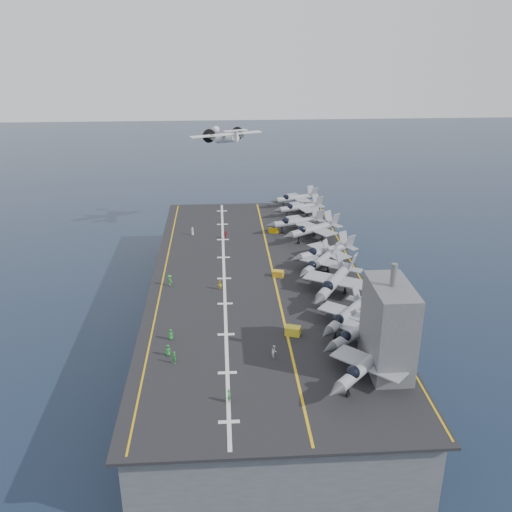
{
  "coord_description": "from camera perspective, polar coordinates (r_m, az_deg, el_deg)",
  "views": [
    {
      "loc": [
        -6.39,
        -93.59,
        52.9
      ],
      "look_at": [
        0.0,
        4.0,
        13.0
      ],
      "focal_mm": 40.0,
      "sensor_mm": 36.0,
      "label": 1
    }
  ],
  "objects": [
    {
      "name": "deck_edge_stbd",
      "position": [
        105.75,
        10.2,
        -1.86
      ],
      "size": [
        0.25,
        90.0,
        0.02
      ],
      "primitive_type": "cube",
      "color": "gold",
      "rests_on": "flight_deck"
    },
    {
      "name": "fighter_jet_8",
      "position": [
        136.26,
        4.46,
        4.94
      ],
      "size": [
        15.14,
        12.62,
        4.49
      ],
      "primitive_type": null,
      "color": "gray",
      "rests_on": "flight_deck"
    },
    {
      "name": "crew_3",
      "position": [
        100.77,
        -8.62,
        -2.41
      ],
      "size": [
        1.36,
        1.38,
        1.94
      ],
      "primitive_type": "imported",
      "color": "green",
      "rests_on": "flight_deck"
    },
    {
      "name": "fighter_jet_6",
      "position": [
        120.81,
        5.76,
        2.76
      ],
      "size": [
        17.55,
        16.13,
        5.07
      ],
      "primitive_type": null,
      "color": "gray",
      "rests_on": "flight_deck"
    },
    {
      "name": "fighter_jet_0",
      "position": [
        74.69,
        10.97,
        -10.57
      ],
      "size": [
        17.48,
        17.63,
        5.17
      ],
      "primitive_type": null,
      "color": "gray",
      "rests_on": "flight_deck"
    },
    {
      "name": "crew_0",
      "position": [
        84.19,
        -8.54,
        -7.76
      ],
      "size": [
        1.08,
        0.82,
        1.63
      ],
      "primitive_type": "imported",
      "color": "#268C33",
      "rests_on": "flight_deck"
    },
    {
      "name": "crew_6",
      "position": [
        70.81,
        -2.69,
        -13.78
      ],
      "size": [
        0.77,
        1.13,
        1.86
      ],
      "primitive_type": "imported",
      "color": "green",
      "rests_on": "flight_deck"
    },
    {
      "name": "crew_1",
      "position": [
        78.6,
        -8.19,
        -10.03
      ],
      "size": [
        1.18,
        1.28,
        1.77
      ],
      "primitive_type": "imported",
      "color": "#268C33",
      "rests_on": "flight_deck"
    },
    {
      "name": "foul_line",
      "position": [
        103.21,
        1.81,
        -2.12
      ],
      "size": [
        0.35,
        90.0,
        0.02
      ],
      "primitive_type": "cube",
      "color": "gold",
      "rests_on": "flight_deck"
    },
    {
      "name": "tow_cart_b",
      "position": [
        103.29,
        2.23,
        -1.78
      ],
      "size": [
        2.2,
        1.8,
        1.13
      ],
      "primitive_type": null,
      "color": "gold",
      "rests_on": "flight_deck"
    },
    {
      "name": "fighter_jet_4",
      "position": [
        104.49,
        6.34,
        -0.54
      ],
      "size": [
        15.25,
        16.33,
        4.72
      ],
      "primitive_type": null,
      "color": "#8F979F",
      "rests_on": "flight_deck"
    },
    {
      "name": "tow_cart_a",
      "position": [
        84.69,
        3.71,
        -7.47
      ],
      "size": [
        2.54,
        2.08,
        1.31
      ],
      "primitive_type": null,
      "color": "gold",
      "rests_on": "flight_deck"
    },
    {
      "name": "flight_deck",
      "position": [
        103.07,
        0.15,
        -2.28
      ],
      "size": [
        38.0,
        92.0,
        0.4
      ],
      "primitive_type": "cube",
      "color": "black",
      "rests_on": "hull"
    },
    {
      "name": "crew_8",
      "position": [
        80.47,
        -8.79,
        -9.3
      ],
      "size": [
        1.08,
        0.82,
        1.63
      ],
      "primitive_type": "imported",
      "color": "#268C33",
      "rests_on": "flight_deck"
    },
    {
      "name": "crew_2",
      "position": [
        98.42,
        -3.65,
        -2.89
      ],
      "size": [
        1.22,
        1.13,
        1.7
      ],
      "primitive_type": "imported",
      "color": "yellow",
      "rests_on": "flight_deck"
    },
    {
      "name": "fighter_jet_2",
      "position": [
        86.49,
        9.14,
        -5.71
      ],
      "size": [
        15.99,
        16.82,
        4.87
      ],
      "primitive_type": null,
      "color": "#9199A2",
      "rests_on": "flight_deck"
    },
    {
      "name": "ground",
      "position": [
        107.7,
        0.14,
        -7.22
      ],
      "size": [
        500.0,
        500.0,
        0.0
      ],
      "primitive_type": "plane",
      "color": "#142135",
      "rests_on": "ground"
    },
    {
      "name": "landing_centerline",
      "position": [
        102.78,
        -3.2,
        -2.26
      ],
      "size": [
        0.5,
        90.0,
        0.02
      ],
      "primitive_type": "cube",
      "color": "silver",
      "rests_on": "flight_deck"
    },
    {
      "name": "fighter_jet_9",
      "position": [
        143.66,
        4.03,
        5.87
      ],
      "size": [
        15.14,
        12.62,
        4.49
      ],
      "primitive_type": null,
      "color": "gray",
      "rests_on": "flight_deck"
    },
    {
      "name": "transport_plane",
      "position": [
        150.95,
        -2.98,
        11.63
      ],
      "size": [
        23.14,
        19.72,
        4.62
      ],
      "primitive_type": null,
      "color": "silver"
    },
    {
      "name": "crew_4",
      "position": [
        121.77,
        -3.08,
        2.17
      ],
      "size": [
        1.24,
        1.21,
        1.74
      ],
      "primitive_type": "imported",
      "color": "#AE1E28",
      "rests_on": "flight_deck"
    },
    {
      "name": "fighter_jet_7",
      "position": [
        125.57,
        4.19,
        3.49
      ],
      "size": [
        15.78,
        12.89,
        4.73
      ],
      "primitive_type": null,
      "color": "gray",
      "rests_on": "flight_deck"
    },
    {
      "name": "crew_7",
      "position": [
        79.25,
        1.82,
        -9.48
      ],
      "size": [
        0.89,
        1.19,
        1.8
      ],
      "primitive_type": "imported",
      "color": "silver",
      "rests_on": "flight_deck"
    },
    {
      "name": "island_superstructure",
      "position": [
        75.67,
        13.2,
        -6.0
      ],
      "size": [
        5.0,
        10.0,
        15.0
      ],
      "primitive_type": null,
      "color": "#56595E",
      "rests_on": "flight_deck"
    },
    {
      "name": "crew_5",
      "position": [
        124.32,
        -6.37,
        2.48
      ],
      "size": [
        1.16,
        1.23,
        1.71
      ],
      "primitive_type": "imported",
      "color": "white",
      "rests_on": "flight_deck"
    },
    {
      "name": "hull",
      "position": [
        105.33,
        0.14,
        -4.86
      ],
      "size": [
        36.0,
        90.0,
        10.0
      ],
      "primitive_type": "cube",
      "color": "#56595E",
      "rests_on": "ground"
    },
    {
      "name": "fighter_jet_1",
      "position": [
        82.31,
        10.21,
        -7.39
      ],
      "size": [
        16.21,
        15.66,
        4.71
      ],
      "primitive_type": null,
      "color": "#8E959E",
      "rests_on": "flight_deck"
    },
    {
      "name": "deck_edge_port",
      "position": [
        103.33,
        -9.31,
        -2.39
      ],
      "size": [
        0.25,
        90.0,
        0.02
      ],
      "primitive_type": "cube",
      "color": "gold",
      "rests_on": "flight_deck"
    },
    {
      "name": "fighter_jet_5",
      "position": [
        109.33,
        6.98,
        0.55
      ],
      "size": [
        17.08,
        15.14,
        4.96
      ],
      "primitive_type": null,
      "color": "gray",
      "rests_on": "flight_deck"
    },
    {
      "name": "tow_cart_c",
      "position": [
        125.16,
        1.76,
        2.61
      ],
      "size": [
        2.28,
        1.94,
        1.16
      ],
      "primitive_type": null,
      "color": "#CF9906",
      "rests_on": "flight_deck"
    },
    {
      "name": "fighter_jet_3",
      "position": [
        95.94,
        7.88,
        -2.45
      ],
      "size": [
        17.63,
        19.62,
        5.68
      ],
      "primitive_type": null,
      "color": "gray",
      "rests_on": "flight_deck"
    }
  ]
}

